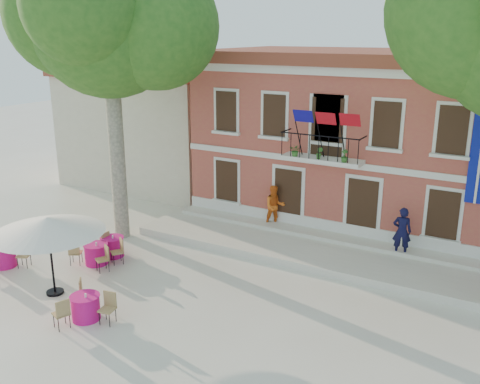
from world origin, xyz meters
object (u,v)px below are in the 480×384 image
Objects in this scene: pedestrian_navy at (402,231)px; cafe_table_0 at (96,253)px; cafe_table_3 at (112,246)px; pedestrian_orange at (275,206)px; cafe_table_1 at (85,306)px; patio_umbrella at (48,225)px; cafe_table_2 at (4,256)px; plane_tree_west at (108,20)px.

cafe_table_0 is at bearing 17.34° from pedestrian_navy.
pedestrian_orange is at bearing 50.99° from cafe_table_3.
cafe_table_0 and cafe_table_1 have the same top height.
patio_umbrella is 1.93× the size of pedestrian_navy.
cafe_table_2 is at bearing 18.08° from pedestrian_navy.
pedestrian_orange is at bearing 32.74° from plane_tree_west.
plane_tree_west is 9.89m from pedestrian_orange.
plane_tree_west is 6.35× the size of pedestrian_navy.
pedestrian_orange is 0.99× the size of cafe_table_3.
cafe_table_0 is 1.02× the size of cafe_table_1.
cafe_table_0 and cafe_table_3 have the same top height.
plane_tree_west is 8.75m from cafe_table_0.
pedestrian_orange reaches higher than cafe_table_0.
plane_tree_west is 8.55m from cafe_table_3.
cafe_table_1 is 0.99× the size of cafe_table_2.
plane_tree_west reaches higher than patio_umbrella.
pedestrian_navy reaches higher than pedestrian_orange.
cafe_table_1 is 4.70m from cafe_table_3.
cafe_table_0 is at bearing -67.46° from plane_tree_west.
pedestrian_navy reaches higher than cafe_table_0.
patio_umbrella is at bearing 28.22° from pedestrian_navy.
cafe_table_3 is at bearing -165.51° from pedestrian_orange.
cafe_table_2 is 3.88m from cafe_table_3.
pedestrian_orange is at bearing 65.78° from patio_umbrella.
plane_tree_west is 6.28× the size of cafe_table_0.
plane_tree_west is at bearing 122.73° from cafe_table_1.
patio_umbrella is 1.97× the size of cafe_table_3.
cafe_table_1 is at bearing -56.95° from cafe_table_3.
pedestrian_orange is 0.98× the size of cafe_table_1.
patio_umbrella is at bearing -9.85° from cafe_table_2.
cafe_table_0 is (-4.32, -6.13, -0.77)m from pedestrian_orange.
patio_umbrella is 1.98× the size of pedestrian_orange.
plane_tree_west is at bearing 122.01° from cafe_table_3.
cafe_table_0 is at bearing 33.74° from cafe_table_2.
pedestrian_orange is (3.84, 8.54, -1.19)m from patio_umbrella.
patio_umbrella is 12.39m from pedestrian_navy.
cafe_table_0 is 4.05m from cafe_table_1.
cafe_table_3 is at bearing -57.99° from plane_tree_west.
cafe_table_2 is at bearing 166.83° from cafe_table_1.
cafe_table_2 is (-7.10, -7.98, -0.77)m from pedestrian_orange.
patio_umbrella reaches higher than cafe_table_0.
cafe_table_1 and cafe_table_3 have the same top height.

